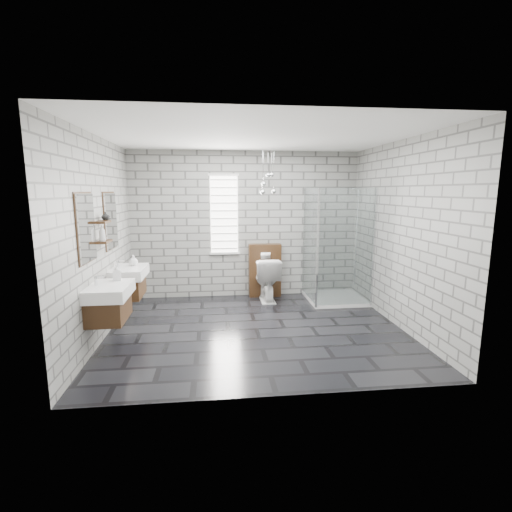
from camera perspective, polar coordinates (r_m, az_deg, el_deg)
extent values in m
cube|color=black|center=(5.49, 0.06, -11.26)|extent=(4.20, 3.60, 0.02)
cube|color=white|center=(5.17, 0.07, 18.10)|extent=(4.20, 3.60, 0.02)
cube|color=gray|center=(6.95, -1.60, 4.78)|extent=(4.20, 0.02, 2.70)
cube|color=gray|center=(3.39, 3.48, -0.76)|extent=(4.20, 0.02, 2.70)
cube|color=gray|center=(5.35, -23.02, 2.43)|extent=(0.02, 3.60, 2.70)
cube|color=gray|center=(5.79, 21.35, 3.05)|extent=(0.02, 3.60, 2.70)
cube|color=#3D2512|center=(4.95, -21.69, -7.54)|extent=(0.42, 0.62, 0.30)
cube|color=silver|center=(4.89, -19.44, -7.23)|extent=(0.02, 0.35, 0.01)
cube|color=white|center=(4.88, -21.58, -5.02)|extent=(0.47, 0.70, 0.15)
cylinder|color=silver|center=(4.90, -23.43, -3.48)|extent=(0.04, 0.04, 0.12)
cylinder|color=silver|center=(4.87, -22.91, -2.91)|extent=(0.10, 0.02, 0.02)
cube|color=white|center=(4.82, -24.66, 3.95)|extent=(0.03, 0.55, 0.80)
cube|color=#3D2512|center=(4.82, -24.80, 3.95)|extent=(0.01, 0.59, 0.84)
cube|color=#3D2512|center=(5.94, -19.04, -4.51)|extent=(0.42, 0.62, 0.30)
cube|color=silver|center=(5.89, -17.15, -4.22)|extent=(0.02, 0.35, 0.01)
cube|color=white|center=(5.88, -18.92, -2.39)|extent=(0.47, 0.70, 0.15)
cylinder|color=silver|center=(5.89, -20.47, -1.12)|extent=(0.04, 0.04, 0.12)
cylinder|color=silver|center=(5.87, -20.02, -0.63)|extent=(0.10, 0.02, 0.02)
cube|color=white|center=(5.82, -21.44, 5.06)|extent=(0.03, 0.55, 0.80)
cube|color=#3D2512|center=(5.83, -21.56, 5.06)|extent=(0.01, 0.59, 0.84)
cube|color=#3D2512|center=(5.29, -22.32, 2.06)|extent=(0.14, 0.30, 0.03)
cube|color=#3D2512|center=(5.26, -22.51, 4.87)|extent=(0.14, 0.30, 0.03)
cube|color=white|center=(6.89, -4.93, 6.37)|extent=(0.50, 0.02, 1.40)
cube|color=white|center=(6.87, -5.02, 12.37)|extent=(0.56, 0.04, 0.04)
cube|color=white|center=(6.96, -4.84, 0.43)|extent=(0.56, 0.04, 0.04)
cube|color=white|center=(6.94, -4.85, 1.16)|extent=(0.48, 0.01, 0.02)
cube|color=white|center=(6.92, -4.87, 2.30)|extent=(0.48, 0.01, 0.02)
cube|color=white|center=(6.90, -4.89, 3.46)|extent=(0.48, 0.01, 0.02)
cube|color=white|center=(6.88, -4.90, 4.61)|extent=(0.48, 0.01, 0.02)
cube|color=white|center=(6.87, -4.92, 5.78)|extent=(0.48, 0.01, 0.02)
cube|color=white|center=(6.86, -4.94, 6.94)|extent=(0.48, 0.01, 0.02)
cube|color=white|center=(6.86, -4.96, 8.11)|extent=(0.48, 0.01, 0.02)
cube|color=white|center=(6.86, -4.97, 9.28)|extent=(0.48, 0.01, 0.02)
cube|color=white|center=(6.86, -4.99, 10.45)|extent=(0.48, 0.01, 0.03)
cube|color=white|center=(6.86, -5.01, 11.62)|extent=(0.48, 0.01, 0.03)
cube|color=#3D2512|center=(7.01, 1.35, -2.21)|extent=(0.60, 0.20, 1.00)
cube|color=silver|center=(6.85, 1.48, 0.06)|extent=(0.18, 0.01, 0.12)
cube|color=white|center=(7.02, 12.01, -6.36)|extent=(1.00, 1.00, 0.06)
cube|color=silver|center=(6.36, 13.71, 1.10)|extent=(1.00, 0.01, 2.00)
cube|color=silver|center=(6.67, 8.32, 1.69)|extent=(0.01, 1.00, 2.00)
cube|color=silver|center=(6.21, 9.46, 1.04)|extent=(0.03, 0.03, 2.00)
cube|color=silver|center=(6.54, 17.67, 1.15)|extent=(0.03, 0.03, 2.00)
cylinder|color=silver|center=(7.14, 15.18, 2.56)|extent=(0.02, 0.02, 1.80)
cylinder|color=silver|center=(7.06, 14.91, 9.98)|extent=(0.14, 0.14, 0.02)
sphere|color=silver|center=(6.42, 1.00, 9.80)|extent=(0.09, 0.09, 0.09)
cylinder|color=silver|center=(6.43, 1.01, 13.30)|extent=(0.01, 0.01, 0.70)
sphere|color=silver|center=(6.49, 2.72, 9.91)|extent=(0.09, 0.09, 0.09)
cylinder|color=silver|center=(6.50, 2.75, 13.31)|extent=(0.01, 0.01, 0.68)
sphere|color=silver|center=(6.57, 1.86, 12.34)|extent=(0.09, 0.09, 0.09)
cylinder|color=silver|center=(6.59, 1.87, 14.49)|extent=(0.01, 0.01, 0.40)
sphere|color=silver|center=(6.54, 1.16, 11.04)|extent=(0.09, 0.09, 0.09)
cylinder|color=silver|center=(6.55, 1.17, 13.85)|extent=(0.01, 0.01, 0.55)
sphere|color=silver|center=(6.58, 2.41, 12.39)|extent=(0.09, 0.09, 0.09)
cylinder|color=silver|center=(6.60, 2.43, 14.51)|extent=(0.01, 0.01, 0.40)
imported|color=white|center=(6.79, 1.63, -3.51)|extent=(0.45, 0.78, 0.79)
imported|color=#B2B2B2|center=(5.05, -20.64, -2.38)|extent=(0.11, 0.11, 0.21)
imported|color=#B2B2B2|center=(5.97, -18.32, -0.64)|extent=(0.16, 0.16, 0.16)
imported|color=#B2B2B2|center=(5.18, -22.59, 3.24)|extent=(0.09, 0.09, 0.21)
imported|color=#B2B2B2|center=(5.36, -22.14, 5.72)|extent=(0.12, 0.12, 0.11)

